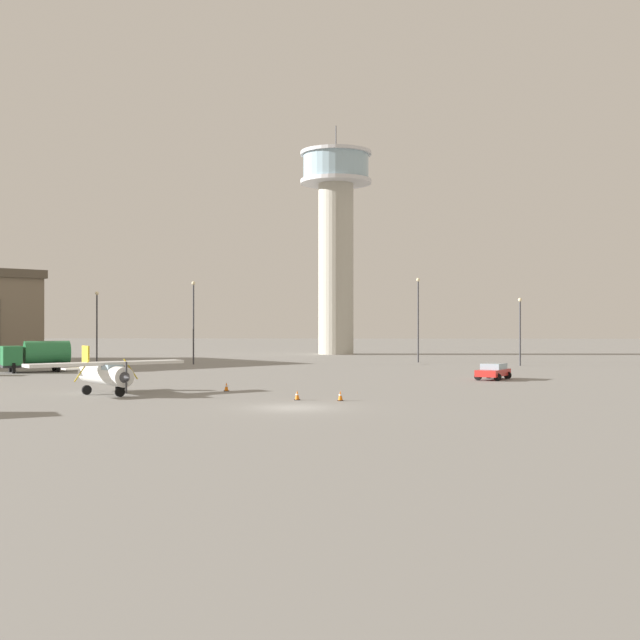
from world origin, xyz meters
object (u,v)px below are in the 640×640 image
at_px(control_tower, 336,228).
at_px(truck_fuel_tanker_green, 37,355).
at_px(light_post_west, 418,313).
at_px(light_post_east, 193,315).
at_px(light_post_north, 97,321).
at_px(car_red, 493,371).
at_px(traffic_cone_near_left, 297,395).
at_px(traffic_cone_near_right, 340,396).
at_px(light_post_centre, 520,325).
at_px(airplane_white, 104,372).
at_px(traffic_cone_mid_apron, 226,387).

relative_size(control_tower, truck_fuel_tanker_green, 5.25).
bearing_deg(truck_fuel_tanker_green, light_post_west, 178.23).
bearing_deg(light_post_east, light_post_north, 176.56).
bearing_deg(car_red, traffic_cone_near_left, -11.31).
distance_m(car_red, light_post_north, 48.55).
xyz_separation_m(traffic_cone_near_left, traffic_cone_near_right, (2.69, -0.39, 0.01)).
height_order(control_tower, car_red, control_tower).
height_order(light_post_east, traffic_cone_near_left, light_post_east).
distance_m(control_tower, light_post_west, 29.99).
xyz_separation_m(light_post_centre, traffic_cone_near_left, (-22.42, -41.00, -4.30)).
relative_size(airplane_white, traffic_cone_near_left, 15.44).
height_order(light_post_north, traffic_cone_near_right, light_post_north).
bearing_deg(light_post_centre, traffic_cone_mid_apron, -128.76).
distance_m(control_tower, traffic_cone_mid_apron, 69.78).
relative_size(truck_fuel_tanker_green, traffic_cone_near_left, 10.96).
bearing_deg(light_post_west, light_post_east, -167.30).
height_order(light_post_west, light_post_east, light_post_west).
relative_size(truck_fuel_tanker_green, light_post_east, 0.69).
distance_m(traffic_cone_near_right, traffic_cone_mid_apron, 10.53).
bearing_deg(traffic_cone_near_right, traffic_cone_mid_apron, 140.21).
relative_size(light_post_west, light_post_centre, 1.35).
relative_size(light_post_west, traffic_cone_near_right, 16.30).
height_order(airplane_white, light_post_west, light_post_west).
distance_m(truck_fuel_tanker_green, light_post_centre, 51.49).
relative_size(airplane_white, light_post_east, 0.98).
distance_m(light_post_west, traffic_cone_mid_apron, 45.72).
xyz_separation_m(light_post_west, light_post_north, (-37.88, -5.26, -0.93)).
xyz_separation_m(control_tower, light_post_east, (-15.98, -30.74, -13.64)).
height_order(control_tower, traffic_cone_near_left, control_tower).
relative_size(truck_fuel_tanker_green, light_post_centre, 0.88).
bearing_deg(light_post_east, traffic_cone_mid_apron, -75.53).
height_order(truck_fuel_tanker_green, light_post_centre, light_post_centre).
bearing_deg(traffic_cone_mid_apron, control_tower, 84.30).
bearing_deg(traffic_cone_mid_apron, light_post_north, 119.51).
bearing_deg(truck_fuel_tanker_green, car_red, 138.11).
distance_m(airplane_white, light_post_east, 38.86).
xyz_separation_m(airplane_white, traffic_cone_mid_apron, (7.91, 2.53, -1.18)).
bearing_deg(traffic_cone_near_right, light_post_east, 112.12).
bearing_deg(traffic_cone_near_left, truck_fuel_tanker_green, 134.65).
height_order(truck_fuel_tanker_green, car_red, truck_fuel_tanker_green).
relative_size(truck_fuel_tanker_green, car_red, 1.48).
bearing_deg(traffic_cone_near_left, light_post_west, 76.44).
xyz_separation_m(truck_fuel_tanker_green, traffic_cone_near_left, (27.20, -27.54, -1.38)).
bearing_deg(light_post_west, truck_fuel_tanker_green, -151.80).
relative_size(car_red, traffic_cone_mid_apron, 7.23).
relative_size(car_red, light_post_west, 0.44).
xyz_separation_m(control_tower, light_post_west, (10.40, -24.79, -13.30)).
xyz_separation_m(control_tower, traffic_cone_mid_apron, (-6.67, -66.82, -18.99)).
bearing_deg(light_post_west, traffic_cone_near_right, -100.42).
height_order(car_red, light_post_north, light_post_north).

